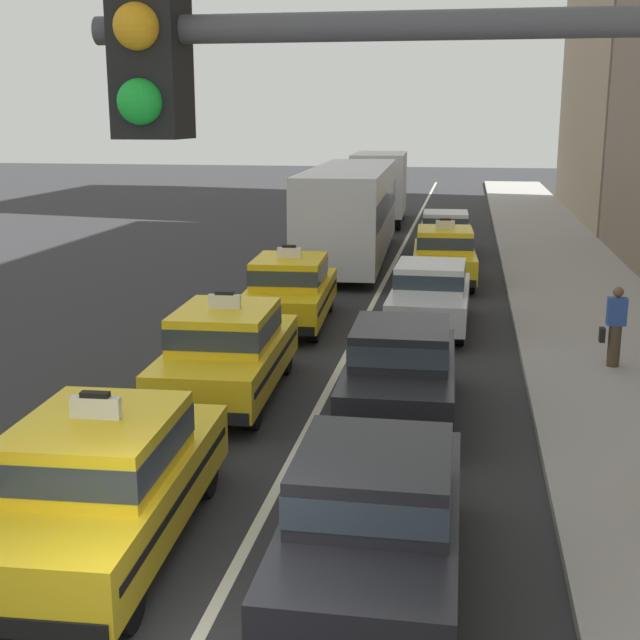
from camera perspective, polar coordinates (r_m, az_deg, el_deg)
The scene contains 14 objects.
lane_stripe_left_right at distance 26.48m, azimuth 4.41°, elevation 2.75°, with size 0.14×80.00×0.01m, color silver.
sidewalk_curb at distance 21.70m, azimuth 18.00°, elevation -0.07°, with size 4.00×90.00×0.15m, color #9E9993.
taxi_left_nearest at distance 10.17m, azimuth -14.21°, elevation -10.29°, with size 2.02×4.64×1.96m.
taxi_left_second at distance 15.17m, azimuth -6.21°, elevation -2.01°, with size 1.99×4.63×1.96m.
taxi_left_third at distance 20.37m, azimuth -2.01°, elevation 2.05°, with size 2.05×4.65×1.96m.
bus_left_fourth at distance 29.52m, azimuth 2.07°, elevation 7.45°, with size 2.91×11.28×3.22m.
box_truck_left_fifth at distance 40.24m, azimuth 4.05°, elevation 8.97°, with size 2.51×7.04×3.27m.
sedan_right_nearest at distance 9.19m, azimuth 3.62°, elevation -12.75°, with size 1.78×4.31×1.58m.
sedan_right_second at distance 14.26m, azimuth 5.40°, elevation -3.12°, with size 1.84×4.33×1.58m.
sedan_right_third at distance 20.20m, azimuth 7.36°, elevation 1.77°, with size 1.83×4.33×1.58m.
taxi_right_fourth at distance 25.89m, azimuth 8.28°, elevation 4.37°, with size 2.00×4.63×1.96m.
sedan_right_fifth at distance 31.12m, azimuth 8.34°, elevation 5.83°, with size 1.88×4.35×1.58m.
pedestrian_by_storefront at distance 17.45m, azimuth 19.08°, elevation -0.44°, with size 0.47×0.24×1.57m.
traffic_light_pole at distance 3.27m, azimuth 18.01°, elevation -6.50°, with size 2.87×0.33×5.58m.
Camera 1 is at (2.39, -5.91, 4.90)m, focal length 47.98 mm.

